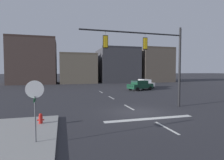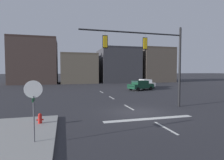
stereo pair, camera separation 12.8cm
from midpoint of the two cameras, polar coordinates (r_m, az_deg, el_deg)
ground_plane at (r=14.49m, az=7.96°, el=-10.04°), size 400.00×400.00×0.00m
stop_bar_paint at (r=12.74m, az=11.61°, el=-11.88°), size 6.40×0.50×0.01m
lane_centreline at (r=16.31m, az=5.14°, el=-8.56°), size 0.16×26.40×0.01m
signal_mast_near_side at (r=16.02m, az=12.74°, el=8.44°), size 9.06×0.41×7.13m
stop_sign at (r=8.49m, az=-23.58°, el=-4.75°), size 0.76×0.64×2.83m
car_lot_nearside at (r=35.40m, az=10.23°, el=-1.01°), size 2.00×4.49×1.61m
car_lot_middle at (r=30.58m, az=8.75°, el=-1.60°), size 4.75×3.17×1.61m
fire_hydrant at (r=11.68m, az=-21.88°, el=-11.74°), size 0.40×0.30×0.75m
building_row at (r=50.79m, az=-4.32°, el=4.51°), size 43.61×11.38×11.38m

